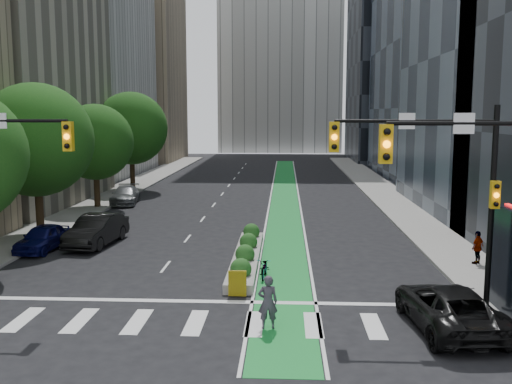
# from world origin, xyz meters

# --- Properties ---
(ground) EXTENTS (160.00, 160.00, 0.00)m
(ground) POSITION_xyz_m (0.00, 0.00, 0.00)
(ground) COLOR black
(ground) RESTS_ON ground
(sidewalk_left) EXTENTS (3.60, 90.00, 0.15)m
(sidewalk_left) POSITION_xyz_m (-11.80, 25.00, 0.07)
(sidewalk_left) COLOR gray
(sidewalk_left) RESTS_ON ground
(sidewalk_right) EXTENTS (3.60, 90.00, 0.15)m
(sidewalk_right) POSITION_xyz_m (11.80, 25.00, 0.07)
(sidewalk_right) COLOR gray
(sidewalk_right) RESTS_ON ground
(bike_lane_paint) EXTENTS (2.20, 70.00, 0.01)m
(bike_lane_paint) POSITION_xyz_m (3.00, 30.00, 0.01)
(bike_lane_paint) COLOR #188733
(bike_lane_paint) RESTS_ON ground
(building_tan_far) EXTENTS (14.00, 16.00, 26.00)m
(building_tan_far) POSITION_xyz_m (-20.00, 66.00, 13.00)
(building_tan_far) COLOR tan
(building_tan_far) RESTS_ON ground
(building_dark_end) EXTENTS (14.00, 18.00, 28.00)m
(building_dark_end) POSITION_xyz_m (20.00, 68.00, 14.00)
(building_dark_end) COLOR black
(building_dark_end) RESTS_ON ground
(tree_mid) EXTENTS (6.40, 6.40, 8.78)m
(tree_mid) POSITION_xyz_m (-11.00, 12.00, 5.57)
(tree_mid) COLOR black
(tree_mid) RESTS_ON ground
(tree_midfar) EXTENTS (5.60, 5.60, 7.76)m
(tree_midfar) POSITION_xyz_m (-11.00, 22.00, 4.95)
(tree_midfar) COLOR black
(tree_midfar) RESTS_ON ground
(tree_far) EXTENTS (6.60, 6.60, 9.00)m
(tree_far) POSITION_xyz_m (-11.00, 32.00, 5.69)
(tree_far) COLOR black
(tree_far) RESTS_ON ground
(signal_right) EXTENTS (5.82, 0.51, 7.20)m
(signal_right) POSITION_xyz_m (8.67, 0.47, 4.80)
(signal_right) COLOR black
(signal_right) RESTS_ON ground
(signal_far_right) EXTENTS (4.82, 0.51, 7.20)m
(signal_far_right) POSITION_xyz_m (8.98, -4.03, 4.75)
(signal_far_right) COLOR black
(signal_far_right) RESTS_ON ground
(median_planter) EXTENTS (1.20, 10.26, 1.10)m
(median_planter) POSITION_xyz_m (1.20, 7.04, 0.37)
(median_planter) COLOR gray
(median_planter) RESTS_ON ground
(bicycle) EXTENTS (0.70, 1.73, 0.89)m
(bicycle) POSITION_xyz_m (2.16, 4.51, 0.44)
(bicycle) COLOR gray
(bicycle) RESTS_ON ground
(cyclist) EXTENTS (0.71, 0.52, 1.81)m
(cyclist) POSITION_xyz_m (2.47, -1.38, 0.90)
(cyclist) COLOR #3C3742
(cyclist) RESTS_ON ground
(parked_car_left_near) EXTENTS (1.89, 4.07, 1.35)m
(parked_car_left_near) POSITION_xyz_m (-9.50, 8.82, 0.68)
(parked_car_left_near) COLOR #0C0E4B
(parked_car_left_near) RESTS_ON ground
(parked_car_left_mid) EXTENTS (2.29, 5.15, 1.64)m
(parked_car_left_mid) POSITION_xyz_m (-7.11, 10.17, 0.82)
(parked_car_left_mid) COLOR black
(parked_car_left_mid) RESTS_ON ground
(parked_car_left_far) EXTENTS (2.55, 4.96, 1.38)m
(parked_car_left_far) POSITION_xyz_m (-9.50, 24.19, 0.69)
(parked_car_left_far) COLOR slate
(parked_car_left_far) RESTS_ON ground
(parked_car_right) EXTENTS (2.93, 5.53, 1.48)m
(parked_car_right) POSITION_xyz_m (8.42, -1.09, 0.74)
(parked_car_right) COLOR black
(parked_car_right) RESTS_ON ground
(pedestrian_far) EXTENTS (0.92, 0.89, 1.55)m
(pedestrian_far) POSITION_xyz_m (11.92, 6.73, 0.92)
(pedestrian_far) COLOR gray
(pedestrian_far) RESTS_ON sidewalk_right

